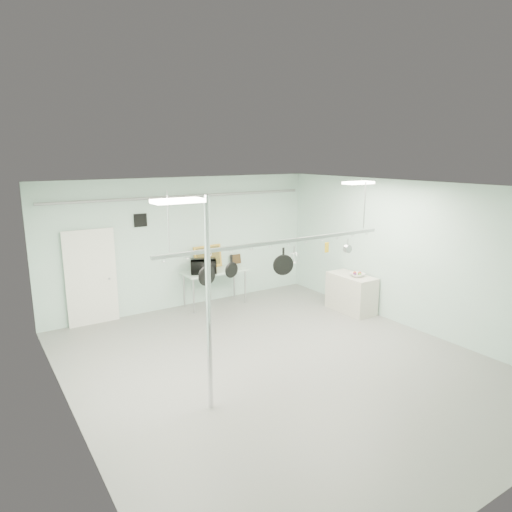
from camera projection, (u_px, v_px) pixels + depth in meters
floor at (279, 364)px, 8.30m from camera, size 8.00×8.00×0.00m
ceiling at (281, 188)px, 7.60m from camera, size 7.00×8.00×0.02m
back_wall at (185, 243)px, 11.22m from camera, size 7.00×0.02×3.20m
right_wall at (412, 256)px, 9.80m from camera, size 0.02×8.00×3.20m
door at (91, 278)px, 10.08m from camera, size 1.10×0.10×2.20m
wall_vent at (140, 220)px, 10.48m from camera, size 0.30×0.04×0.30m
conduit_pipe at (185, 196)px, 10.89m from camera, size 6.60×0.07×0.07m
chrome_pole at (209, 306)px, 6.56m from camera, size 0.08×0.08×3.20m
prep_table at (215, 273)px, 11.39m from camera, size 1.60×0.70×0.91m
side_cabinet at (351, 293)px, 11.02m from camera, size 0.60×1.20×0.90m
pot_rack at (280, 240)px, 8.16m from camera, size 4.80×0.06×1.00m
light_panel_left at (178, 201)px, 5.79m from camera, size 0.65×0.30×0.05m
light_panel_right at (358, 183)px, 9.37m from camera, size 0.65×0.30×0.05m
microwave at (204, 266)px, 11.06m from camera, size 0.73×0.63×0.34m
coffee_canister at (212, 267)px, 11.28m from camera, size 0.16×0.16×0.19m
painting_large at (208, 257)px, 11.53m from camera, size 0.79×0.19×0.58m
painting_small at (236, 259)px, 12.00m from camera, size 0.30×0.09×0.25m
fruit_bowl at (357, 275)px, 10.79m from camera, size 0.37×0.37×0.08m
skillet_left at (207, 271)px, 7.47m from camera, size 0.34×0.12×0.44m
skillet_mid at (231, 265)px, 7.71m from camera, size 0.27×0.11×0.37m
skillet_right at (283, 262)px, 8.30m from camera, size 0.38×0.18×0.52m
whisk at (294, 256)px, 8.41m from camera, size 0.22×0.22×0.36m
grater at (327, 247)px, 8.82m from camera, size 0.09×0.04×0.22m
saucepan at (348, 246)px, 9.12m from camera, size 0.19×0.15×0.29m
fruit_cluster at (357, 273)px, 10.78m from camera, size 0.24×0.24×0.09m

